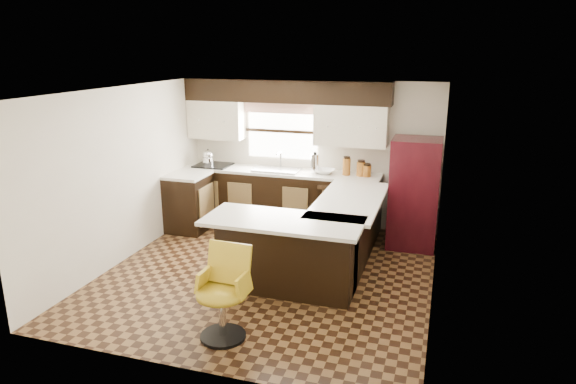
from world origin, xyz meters
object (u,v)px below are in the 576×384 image
(peninsula_long, at_px, (345,233))
(peninsula_return, at_px, (287,255))
(refrigerator, at_px, (414,193))
(bar_chair, at_px, (222,295))

(peninsula_long, bearing_deg, peninsula_return, -118.30)
(peninsula_long, distance_m, refrigerator, 1.34)
(peninsula_long, distance_m, peninsula_return, 1.11)
(refrigerator, bearing_deg, bar_chair, -117.35)
(peninsula_return, bearing_deg, peninsula_long, 61.70)
(refrigerator, height_order, bar_chair, refrigerator)
(peninsula_long, relative_size, bar_chair, 2.01)
(peninsula_long, xyz_separation_m, refrigerator, (0.83, 0.99, 0.37))
(peninsula_long, relative_size, refrigerator, 1.19)
(peninsula_long, height_order, refrigerator, refrigerator)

